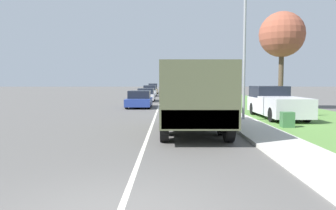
{
  "coord_description": "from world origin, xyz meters",
  "views": [
    {
      "loc": [
        0.77,
        -4.86,
        2.1
      ],
      "look_at": [
        0.71,
        10.0,
        1.03
      ],
      "focal_mm": 35.0,
      "sensor_mm": 36.0,
      "label": 1
    }
  ],
  "objects": [
    {
      "name": "ground_plane",
      "position": [
        0.0,
        40.0,
        0.0
      ],
      "size": [
        180.0,
        180.0,
        0.0
      ],
      "primitive_type": "plane",
      "color": "#565451"
    },
    {
      "name": "lane_centre_stripe",
      "position": [
        0.0,
        40.0,
        0.0
      ],
      "size": [
        0.12,
        120.0,
        0.0
      ],
      "color": "silver",
      "rests_on": "ground"
    },
    {
      "name": "sidewalk_right",
      "position": [
        4.5,
        40.0,
        0.06
      ],
      "size": [
        1.8,
        120.0,
        0.12
      ],
      "color": "beige",
      "rests_on": "ground"
    },
    {
      "name": "grass_strip_right",
      "position": [
        8.9,
        40.0,
        0.01
      ],
      "size": [
        7.0,
        120.0,
        0.02
      ],
      "color": "#56843D",
      "rests_on": "ground"
    },
    {
      "name": "military_truck",
      "position": [
        1.77,
        8.57,
        1.6
      ],
      "size": [
        2.54,
        6.86,
        2.78
      ],
      "color": "#545B3D",
      "rests_on": "ground"
    },
    {
      "name": "car_nearest_ahead",
      "position": [
        -1.54,
        21.48,
        0.62
      ],
      "size": [
        1.94,
        4.21,
        1.36
      ],
      "color": "navy",
      "rests_on": "ground"
    },
    {
      "name": "car_second_ahead",
      "position": [
        -1.6,
        30.25,
        0.63
      ],
      "size": [
        1.85,
        4.78,
        1.36
      ],
      "color": "silver",
      "rests_on": "ground"
    },
    {
      "name": "car_third_ahead",
      "position": [
        -1.87,
        42.35,
        0.69
      ],
      "size": [
        1.88,
        4.64,
        1.54
      ],
      "color": "#B7BABF",
      "rests_on": "ground"
    },
    {
      "name": "car_fourth_ahead",
      "position": [
        -1.86,
        50.75,
        0.67
      ],
      "size": [
        1.72,
        4.78,
        1.47
      ],
      "color": "tan",
      "rests_on": "ground"
    },
    {
      "name": "car_farthest_ahead",
      "position": [
        -2.13,
        58.32,
        0.76
      ],
      "size": [
        1.83,
        4.17,
        1.71
      ],
      "color": "silver",
      "rests_on": "ground"
    },
    {
      "name": "pickup_truck",
      "position": [
        7.01,
        14.02,
        0.87
      ],
      "size": [
        2.02,
        5.75,
        1.8
      ],
      "color": "silver",
      "rests_on": "grass_strip_right"
    },
    {
      "name": "lamp_post",
      "position": [
        4.54,
        12.3,
        4.21
      ],
      "size": [
        1.69,
        0.24,
        6.84
      ],
      "color": "gray",
      "rests_on": "sidewalk_right"
    },
    {
      "name": "tree_mid_right",
      "position": [
        9.17,
        19.53,
        5.51
      ],
      "size": [
        3.33,
        3.33,
        7.21
      ],
      "color": "#4C3D2D",
      "rests_on": "grass_strip_right"
    },
    {
      "name": "utility_box",
      "position": [
        6.2,
        9.92,
        0.37
      ],
      "size": [
        0.55,
        0.45,
        0.7
      ],
      "color": "#3D7042",
      "rests_on": "grass_strip_right"
    }
  ]
}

